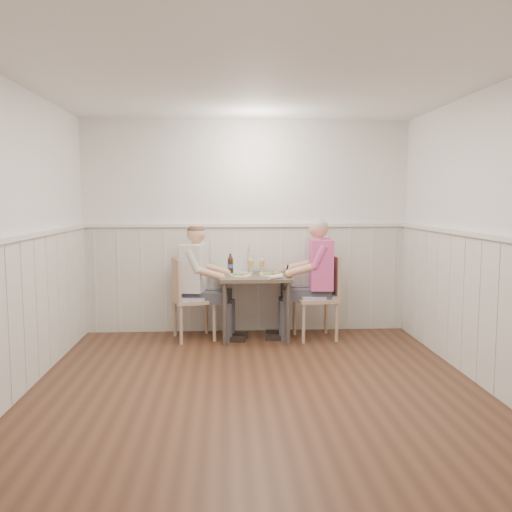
# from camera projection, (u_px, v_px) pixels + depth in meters

# --- Properties ---
(ground_plane) EXTENTS (4.50, 4.50, 0.00)m
(ground_plane) POSITION_uv_depth(u_px,v_px,m) (258.00, 393.00, 4.58)
(ground_plane) COLOR #432819
(room_shell) EXTENTS (4.04, 4.54, 2.60)m
(room_shell) POSITION_uv_depth(u_px,v_px,m) (258.00, 214.00, 4.43)
(room_shell) COLOR white
(room_shell) RESTS_ON ground
(wainscot) EXTENTS (4.00, 4.49, 1.34)m
(wainscot) POSITION_uv_depth(u_px,v_px,m) (253.00, 299.00, 5.19)
(wainscot) COLOR beige
(wainscot) RESTS_ON ground
(dining_table) EXTENTS (0.82, 0.70, 0.75)m
(dining_table) POSITION_uv_depth(u_px,v_px,m) (255.00, 285.00, 6.35)
(dining_table) COLOR #483D33
(dining_table) RESTS_ON ground
(chair_right) EXTENTS (0.52, 0.52, 0.98)m
(chair_right) POSITION_uv_depth(u_px,v_px,m) (320.00, 294.00, 6.37)
(chair_right) COLOR #9B765F
(chair_right) RESTS_ON ground
(chair_left) EXTENTS (0.56, 0.56, 0.96)m
(chair_left) POSITION_uv_depth(u_px,v_px,m) (189.00, 295.00, 6.32)
(chair_left) COLOR #9B765F
(chair_left) RESTS_ON ground
(man_in_pink) EXTENTS (0.69, 0.48, 1.45)m
(man_in_pink) POSITION_uv_depth(u_px,v_px,m) (317.00, 288.00, 6.35)
(man_in_pink) COLOR #3F3F47
(man_in_pink) RESTS_ON ground
(diner_cream) EXTENTS (0.69, 0.49, 1.38)m
(diner_cream) POSITION_uv_depth(u_px,v_px,m) (198.00, 290.00, 6.34)
(diner_cream) COLOR #3F3F47
(diner_cream) RESTS_ON ground
(plate_man) EXTENTS (0.28, 0.28, 0.07)m
(plate_man) POSITION_uv_depth(u_px,v_px,m) (271.00, 274.00, 6.33)
(plate_man) COLOR white
(plate_man) RESTS_ON dining_table
(plate_diner) EXTENTS (0.26, 0.26, 0.06)m
(plate_diner) POSITION_uv_depth(u_px,v_px,m) (240.00, 274.00, 6.28)
(plate_diner) COLOR white
(plate_diner) RESTS_ON dining_table
(beer_glass_a) EXTENTS (0.07, 0.07, 0.17)m
(beer_glass_a) POSITION_uv_depth(u_px,v_px,m) (262.00, 263.00, 6.56)
(beer_glass_a) COLOR silver
(beer_glass_a) RESTS_ON dining_table
(beer_glass_b) EXTENTS (0.07, 0.07, 0.18)m
(beer_glass_b) POSITION_uv_depth(u_px,v_px,m) (251.00, 263.00, 6.52)
(beer_glass_b) COLOR silver
(beer_glass_b) RESTS_ON dining_table
(beer_bottle) EXTENTS (0.07, 0.07, 0.24)m
(beer_bottle) POSITION_uv_depth(u_px,v_px,m) (230.00, 265.00, 6.48)
(beer_bottle) COLOR black
(beer_bottle) RESTS_ON dining_table
(rolled_napkin) EXTENTS (0.18, 0.16, 0.04)m
(rolled_napkin) POSITION_uv_depth(u_px,v_px,m) (276.00, 277.00, 6.06)
(rolled_napkin) COLOR white
(rolled_napkin) RESTS_ON dining_table
(grass_vase) EXTENTS (0.04, 0.04, 0.35)m
(grass_vase) POSITION_uv_depth(u_px,v_px,m) (247.00, 260.00, 6.57)
(grass_vase) COLOR silver
(grass_vase) RESTS_ON dining_table
(gingham_mat) EXTENTS (0.36, 0.30, 0.01)m
(gingham_mat) POSITION_uv_depth(u_px,v_px,m) (232.00, 272.00, 6.57)
(gingham_mat) COLOR #505C9D
(gingham_mat) RESTS_ON dining_table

